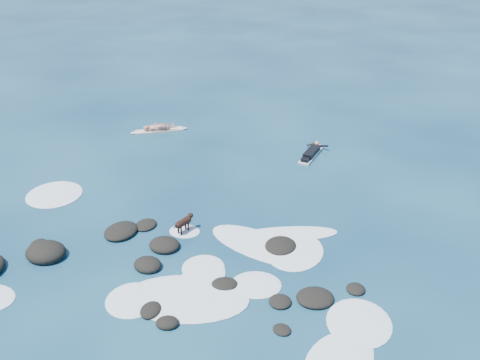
% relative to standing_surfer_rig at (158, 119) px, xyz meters
% --- Properties ---
extents(ground, '(160.00, 160.00, 0.00)m').
position_rel_standing_surfer_rig_xyz_m(ground, '(4.77, -9.77, -0.65)').
color(ground, '#0A2642').
rests_on(ground, ground).
extents(reef_rocks, '(14.06, 6.71, 0.59)m').
position_rel_standing_surfer_rig_xyz_m(reef_rocks, '(3.22, -10.88, -0.55)').
color(reef_rocks, black).
rests_on(reef_rocks, ground).
extents(breaking_foam, '(14.52, 8.62, 0.12)m').
position_rel_standing_surfer_rig_xyz_m(breaking_foam, '(6.33, -10.33, -0.64)').
color(breaking_foam, white).
rests_on(breaking_foam, ground).
extents(standing_surfer_rig, '(2.63, 1.65, 1.64)m').
position_rel_standing_surfer_rig_xyz_m(standing_surfer_rig, '(0.00, 0.00, 0.00)').
color(standing_surfer_rig, beige).
rests_on(standing_surfer_rig, ground).
extents(paddling_surfer_rig, '(1.12, 2.42, 0.42)m').
position_rel_standing_surfer_rig_xyz_m(paddling_surfer_rig, '(7.86, -0.86, -0.50)').
color(paddling_surfer_rig, silver).
rests_on(paddling_surfer_rig, ground).
extents(dog, '(0.51, 0.98, 0.65)m').
position_rel_standing_surfer_rig_xyz_m(dog, '(4.59, -8.45, -0.22)').
color(dog, black).
rests_on(dog, ground).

